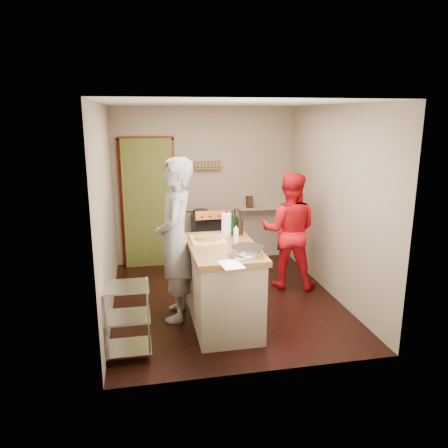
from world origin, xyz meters
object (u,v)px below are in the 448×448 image
(stove, at_px, (211,240))
(island, at_px, (224,284))
(person_stripe, at_px, (176,240))
(person_red, at_px, (289,231))
(wire_shelving, at_px, (126,318))

(stove, distance_m, island, 2.11)
(stove, bearing_deg, person_stripe, -112.46)
(person_stripe, xyz_separation_m, person_red, (1.69, 0.69, -0.15))
(stove, height_order, person_stripe, person_stripe)
(wire_shelving, xyz_separation_m, person_red, (2.28, 1.53, 0.40))
(wire_shelving, relative_size, person_stripe, 0.40)
(person_stripe, relative_size, person_red, 1.18)
(wire_shelving, height_order, person_red, person_red)
(person_stripe, bearing_deg, person_red, 120.40)
(stove, distance_m, wire_shelving, 2.94)
(stove, bearing_deg, person_red, -48.85)
(island, bearing_deg, stove, 84.35)
(stove, height_order, person_red, person_red)
(stove, bearing_deg, wire_shelving, -116.85)
(person_stripe, height_order, person_red, person_stripe)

